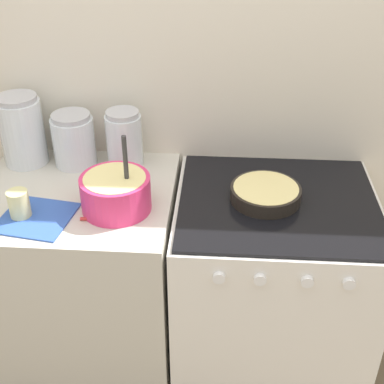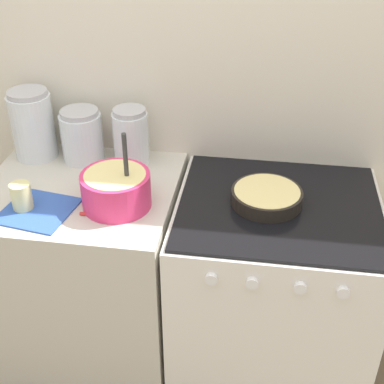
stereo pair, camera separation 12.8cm
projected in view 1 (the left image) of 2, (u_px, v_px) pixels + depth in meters
wall_back at (179, 78)px, 2.05m from camera, size 4.50×0.05×2.40m
countertop_cabinet at (87, 284)px, 2.19m from camera, size 0.72×0.65×0.88m
stove at (269, 292)px, 2.14m from camera, size 0.73×0.67×0.88m
mixing_bowl at (116, 191)px, 1.83m from camera, size 0.24×0.24×0.28m
baking_pan at (266, 193)px, 1.90m from camera, size 0.25×0.25×0.05m
storage_jar_left at (23, 135)px, 2.08m from camera, size 0.17×0.17×0.28m
storage_jar_middle at (74, 143)px, 2.09m from camera, size 0.16×0.16×0.21m
storage_jar_right at (124, 143)px, 2.07m from camera, size 0.14×0.14×0.23m
tin_can at (19, 204)px, 1.80m from camera, size 0.07×0.07×0.10m
recipe_page at (36, 218)px, 1.81m from camera, size 0.27×0.26×0.01m
measuring_spoon at (106, 218)px, 1.79m from camera, size 0.12×0.04×0.04m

